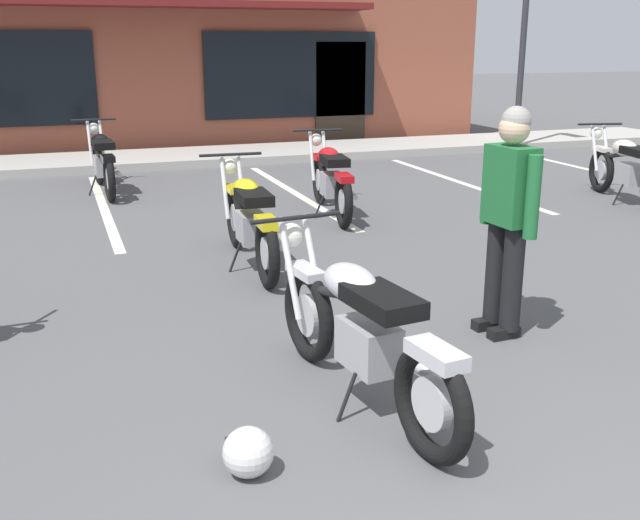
# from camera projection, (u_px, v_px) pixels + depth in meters

# --- Properties ---
(ground_plane) EXTENTS (80.00, 80.00, 0.00)m
(ground_plane) POSITION_uv_depth(u_px,v_px,m) (316.00, 310.00, 6.06)
(ground_plane) COLOR #515154
(sidewalk_kerb) EXTENTS (22.00, 1.80, 0.14)m
(sidewalk_kerb) POSITION_uv_depth(u_px,v_px,m) (165.00, 158.00, 13.50)
(sidewalk_kerb) COLOR #A8A59E
(sidewalk_kerb) RESTS_ON ground_plane
(brick_storefront_building) EXTENTS (14.13, 6.89, 3.57)m
(brick_storefront_building) POSITION_uv_depth(u_px,v_px,m) (133.00, 56.00, 16.86)
(brick_storefront_building) COLOR brown
(brick_storefront_building) RESTS_ON ground_plane
(painted_stall_lines) EXTENTS (13.50, 4.80, 0.01)m
(painted_stall_lines) POSITION_uv_depth(u_px,v_px,m) (204.00, 200.00, 10.27)
(painted_stall_lines) COLOR silver
(painted_stall_lines) RESTS_ON ground_plane
(motorcycle_foreground_classic) EXTENTS (0.71, 2.11, 0.98)m
(motorcycle_foreground_classic) POSITION_uv_depth(u_px,v_px,m) (360.00, 329.00, 4.41)
(motorcycle_foreground_classic) COLOR black
(motorcycle_foreground_classic) RESTS_ON ground_plane
(motorcycle_red_sportbike) EXTENTS (0.66, 2.11, 0.98)m
(motorcycle_red_sportbike) POSITION_uv_depth(u_px,v_px,m) (249.00, 219.00, 7.17)
(motorcycle_red_sportbike) COLOR black
(motorcycle_red_sportbike) RESTS_ON ground_plane
(motorcycle_black_cruiser) EXTENTS (0.73, 2.10, 0.98)m
(motorcycle_black_cruiser) POSITION_uv_depth(u_px,v_px,m) (331.00, 178.00, 9.30)
(motorcycle_black_cruiser) COLOR black
(motorcycle_black_cruiser) RESTS_ON ground_plane
(motorcycle_silver_naked) EXTENTS (0.66, 2.11, 0.98)m
(motorcycle_silver_naked) POSITION_uv_depth(u_px,v_px,m) (103.00, 160.00, 10.69)
(motorcycle_silver_naked) COLOR black
(motorcycle_silver_naked) RESTS_ON ground_plane
(motorcycle_blue_standard) EXTENTS (0.82, 2.08, 0.98)m
(motorcycle_blue_standard) POSITION_uv_depth(u_px,v_px,m) (627.00, 168.00, 10.03)
(motorcycle_blue_standard) COLOR black
(motorcycle_blue_standard) RESTS_ON ground_plane
(person_in_black_shirt) EXTENTS (0.29, 0.61, 1.68)m
(person_in_black_shirt) POSITION_uv_depth(u_px,v_px,m) (509.00, 209.00, 5.33)
(person_in_black_shirt) COLOR black
(person_in_black_shirt) RESTS_ON ground_plane
(helmet_on_pavement) EXTENTS (0.26, 0.26, 0.26)m
(helmet_on_pavement) POSITION_uv_depth(u_px,v_px,m) (248.00, 452.00, 3.72)
(helmet_on_pavement) COLOR silver
(helmet_on_pavement) RESTS_ON ground_plane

